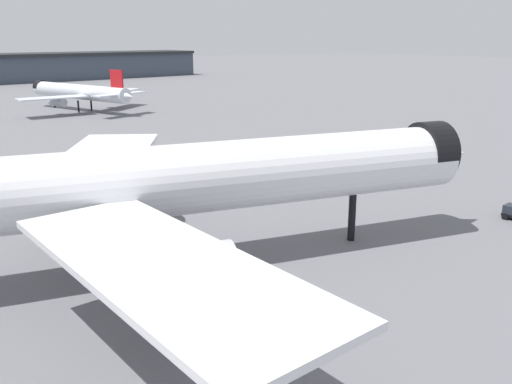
# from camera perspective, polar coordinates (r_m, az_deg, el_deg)

# --- Properties ---
(ground) EXTENTS (900.00, 900.00, 0.00)m
(ground) POSITION_cam_1_polar(r_m,az_deg,el_deg) (43.79, -9.60, -10.31)
(ground) COLOR slate
(airliner_near_gate) EXTENTS (60.95, 54.73, 17.26)m
(airliner_near_gate) POSITION_cam_1_polar(r_m,az_deg,el_deg) (45.62, -9.00, 1.03)
(airliner_near_gate) COLOR white
(airliner_near_gate) RESTS_ON ground
(airliner_far_taxiway) EXTENTS (35.19, 39.42, 11.24)m
(airliner_far_taxiway) POSITION_cam_1_polar(r_m,az_deg,el_deg) (152.13, -17.98, 9.93)
(airliner_far_taxiway) COLOR silver
(airliner_far_taxiway) RESTS_ON ground
(baggage_cart_trailing) EXTENTS (2.18, 2.57, 1.82)m
(baggage_cart_trailing) POSITION_cam_1_polar(r_m,az_deg,el_deg) (82.06, -7.08, 3.07)
(baggage_cart_trailing) COLOR black
(baggage_cart_trailing) RESTS_ON ground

